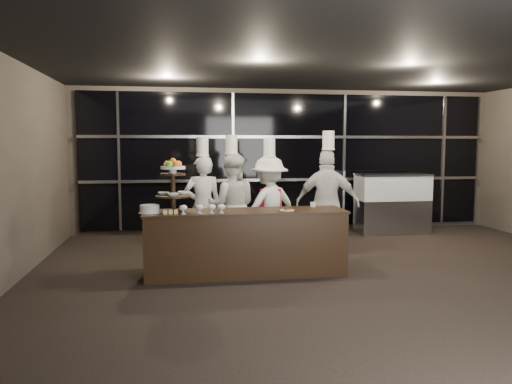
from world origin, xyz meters
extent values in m
plane|color=black|center=(0.00, 0.00, 0.00)|extent=(10.00, 10.00, 0.00)
plane|color=black|center=(0.00, 0.00, 3.00)|extent=(10.00, 10.00, 0.00)
plane|color=#473F38|center=(0.00, 5.00, 1.50)|extent=(9.00, 0.00, 9.00)
cube|color=black|center=(0.00, 4.94, 1.50)|extent=(8.60, 0.04, 2.80)
cube|color=#A5A5AA|center=(0.00, 4.89, 1.10)|extent=(8.60, 0.06, 0.06)
cube|color=#A5A5AA|center=(0.00, 4.89, 2.00)|extent=(8.60, 0.06, 0.06)
cube|color=#A5A5AA|center=(-3.50, 4.91, 1.50)|extent=(0.05, 0.05, 2.80)
cube|color=#A5A5AA|center=(-1.20, 4.91, 1.50)|extent=(0.05, 0.05, 2.80)
cube|color=#A5A5AA|center=(1.20, 4.91, 1.50)|extent=(0.05, 0.05, 2.80)
cube|color=#A5A5AA|center=(3.50, 4.91, 1.50)|extent=(0.05, 0.05, 2.80)
cube|color=black|center=(-1.41, 1.51, 0.45)|extent=(2.80, 0.70, 0.90)
cube|color=black|center=(-1.41, 1.51, 0.91)|extent=(2.84, 0.74, 0.03)
cylinder|color=black|center=(-2.41, 1.51, 0.94)|extent=(0.24, 0.24, 0.03)
cylinder|color=black|center=(-2.41, 1.51, 1.27)|extent=(0.06, 0.06, 0.70)
cylinder|color=black|center=(-2.41, 1.51, 1.14)|extent=(0.48, 0.48, 0.02)
cylinder|color=black|center=(-2.41, 1.51, 1.44)|extent=(0.34, 0.34, 0.02)
cylinder|color=white|center=(-2.41, 1.51, 1.48)|extent=(0.10, 0.10, 0.06)
cylinder|color=white|center=(-2.41, 1.51, 1.53)|extent=(0.34, 0.34, 0.04)
sphere|color=orange|center=(-2.33, 1.51, 1.58)|extent=(0.09, 0.09, 0.09)
sphere|color=#6EBB30|center=(-2.37, 1.58, 1.58)|extent=(0.09, 0.09, 0.09)
sphere|color=#FF4F15|center=(-2.45, 1.58, 1.58)|extent=(0.09, 0.09, 0.09)
sphere|color=yellow|center=(-2.49, 1.51, 1.58)|extent=(0.09, 0.09, 0.09)
sphere|color=#68BD30|center=(-2.45, 1.44, 1.58)|extent=(0.09, 0.09, 0.09)
sphere|color=orange|center=(-2.37, 1.44, 1.58)|extent=(0.09, 0.09, 0.09)
sphere|color=orange|center=(-2.41, 1.51, 1.62)|extent=(0.09, 0.09, 0.09)
imported|color=white|center=(-2.54, 1.57, 1.17)|extent=(0.16, 0.16, 0.04)
imported|color=white|center=(-2.28, 1.57, 1.18)|extent=(0.15, 0.15, 0.05)
imported|color=white|center=(-2.41, 1.39, 1.17)|extent=(0.16, 0.16, 0.04)
cylinder|color=silver|center=(-2.28, 1.29, 0.93)|extent=(0.07, 0.07, 0.01)
cylinder|color=silver|center=(-2.28, 1.29, 0.96)|extent=(0.02, 0.02, 0.05)
ellipsoid|color=silver|center=(-2.28, 1.29, 1.01)|extent=(0.11, 0.11, 0.08)
ellipsoid|color=#0EB51F|center=(-2.28, 1.29, 1.01)|extent=(0.08, 0.08, 0.05)
cylinder|color=silver|center=(-2.06, 1.29, 0.93)|extent=(0.07, 0.07, 0.01)
cylinder|color=silver|center=(-2.06, 1.29, 0.96)|extent=(0.02, 0.02, 0.05)
ellipsoid|color=silver|center=(-2.06, 1.29, 1.01)|extent=(0.11, 0.11, 0.08)
ellipsoid|color=red|center=(-2.06, 1.29, 1.01)|extent=(0.08, 0.08, 0.05)
cylinder|color=silver|center=(-1.90, 1.29, 0.93)|extent=(0.07, 0.07, 0.01)
cylinder|color=silver|center=(-1.90, 1.29, 0.96)|extent=(0.02, 0.02, 0.05)
ellipsoid|color=silver|center=(-1.90, 1.29, 1.01)|extent=(0.11, 0.11, 0.08)
ellipsoid|color=beige|center=(-1.90, 1.29, 1.01)|extent=(0.08, 0.08, 0.05)
cylinder|color=silver|center=(-1.77, 1.29, 0.93)|extent=(0.07, 0.07, 0.01)
cylinder|color=silver|center=(-1.77, 1.29, 0.96)|extent=(0.02, 0.02, 0.05)
ellipsoid|color=silver|center=(-1.77, 1.29, 1.01)|extent=(0.11, 0.11, 0.08)
ellipsoid|color=#432612|center=(-1.77, 1.29, 1.01)|extent=(0.08, 0.08, 0.05)
cylinder|color=white|center=(-2.73, 1.46, 0.93)|extent=(0.30, 0.30, 0.01)
cylinder|color=silver|center=(-2.73, 1.46, 0.98)|extent=(0.26, 0.26, 0.10)
cube|color=#EDD174|center=(-2.52, 1.31, 0.95)|extent=(0.05, 0.06, 0.05)
cube|color=#EDD174|center=(-2.45, 1.31, 0.95)|extent=(0.05, 0.06, 0.05)
cube|color=#EDD174|center=(-2.38, 1.31, 0.95)|extent=(0.05, 0.06, 0.05)
cube|color=#EDD174|center=(-2.52, 1.38, 0.95)|extent=(0.05, 0.06, 0.05)
cube|color=#EDD174|center=(-2.45, 1.38, 0.95)|extent=(0.05, 0.06, 0.05)
cube|color=#EDD174|center=(-2.38, 1.38, 0.95)|extent=(0.05, 0.06, 0.05)
cylinder|color=white|center=(-0.83, 1.41, 0.93)|extent=(0.20, 0.20, 0.01)
cylinder|color=#4C2814|center=(-0.83, 1.41, 0.95)|extent=(0.08, 0.08, 0.04)
cylinder|color=white|center=(-0.36, 1.76, 0.96)|extent=(0.08, 0.08, 0.07)
cube|color=#A5A5AA|center=(2.05, 4.30, 0.35)|extent=(1.46, 0.63, 0.70)
cube|color=silver|center=(2.05, 4.30, 0.95)|extent=(1.46, 0.63, 0.50)
cube|color=#FFC67F|center=(2.05, 4.30, 0.95)|extent=(1.35, 0.52, 0.40)
cube|color=#A5A5AA|center=(2.05, 4.30, 1.22)|extent=(1.48, 0.65, 0.04)
imported|color=silver|center=(-1.94, 2.70, 0.83)|extent=(0.62, 0.41, 1.66)
cylinder|color=white|center=(-1.94, 2.70, 1.81)|extent=(0.19, 0.19, 0.30)
cylinder|color=white|center=(-1.94, 2.70, 1.67)|extent=(0.21, 0.21, 0.03)
imported|color=silver|center=(-1.48, 2.61, 0.85)|extent=(0.90, 0.74, 1.70)
cylinder|color=white|center=(-1.48, 2.61, 1.85)|extent=(0.19, 0.19, 0.30)
cylinder|color=white|center=(-1.48, 2.61, 1.70)|extent=(0.21, 0.21, 0.03)
imported|color=white|center=(-0.87, 2.58, 0.82)|extent=(1.22, 1.00, 1.65)
cylinder|color=white|center=(-0.87, 2.58, 1.80)|extent=(0.19, 0.19, 0.30)
cylinder|color=white|center=(-0.87, 2.58, 1.65)|extent=(0.21, 0.21, 0.03)
cube|color=#AD0D1D|center=(-0.87, 2.46, 0.82)|extent=(0.34, 0.03, 0.61)
imported|color=silver|center=(0.07, 2.42, 0.88)|extent=(1.12, 0.75, 1.77)
cylinder|color=white|center=(0.07, 2.42, 1.92)|extent=(0.19, 0.19, 0.30)
cylinder|color=white|center=(0.07, 2.42, 1.77)|extent=(0.21, 0.21, 0.03)
camera|label=1|loc=(-2.35, -5.40, 1.86)|focal=35.00mm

